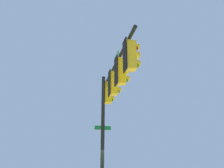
# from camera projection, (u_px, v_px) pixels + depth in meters

# --- Properties ---
(signal_pole_assembly) EXTENTS (6.15, 0.94, 6.65)m
(signal_pole_assembly) POSITION_uv_depth(u_px,v_px,m) (113.00, 94.00, 10.13)
(signal_pole_assembly) COLOR black
(signal_pole_assembly) RESTS_ON ground_plane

